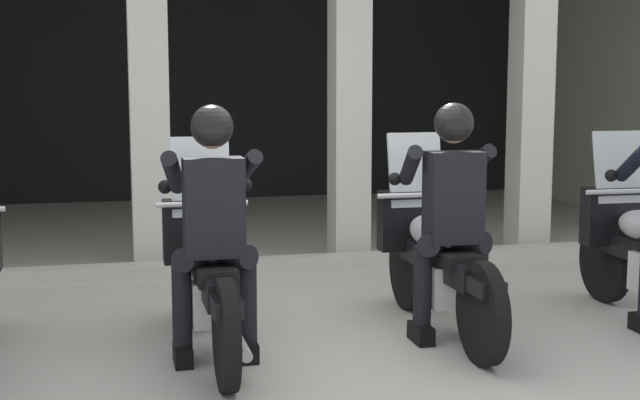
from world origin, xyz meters
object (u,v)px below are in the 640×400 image
object	(u,v)px
police_officer_center_left	(213,212)
motorcycle_center_right	(435,259)
motorcycle_center_left	(209,273)
police_officer_center_right	(452,201)

from	to	relation	value
police_officer_center_left	motorcycle_center_right	world-z (taller)	police_officer_center_left
motorcycle_center_left	police_officer_center_left	world-z (taller)	police_officer_center_left
motorcycle_center_left	motorcycle_center_right	bearing A→B (deg)	12.41
motorcycle_center_right	police_officer_center_right	world-z (taller)	police_officer_center_right
motorcycle_center_left	police_officer_center_right	size ratio (longest dim) A/B	1.29
motorcycle_center_right	police_officer_center_right	distance (m)	0.52
motorcycle_center_right	police_officer_center_left	bearing A→B (deg)	-162.36
motorcycle_center_left	police_officer_center_right	bearing A→B (deg)	2.15
motorcycle_center_left	motorcycle_center_right	xyz separation A→B (m)	(1.58, 0.10, 0.00)
police_officer_center_left	motorcycle_center_left	bearing A→B (deg)	98.41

